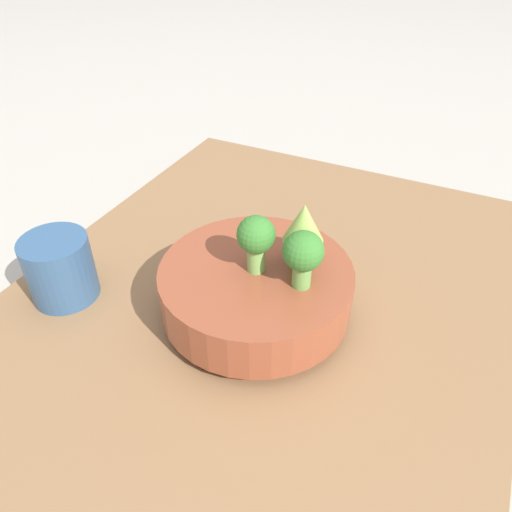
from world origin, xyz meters
The scene contains 7 objects.
ground_plane centered at (0.00, 0.00, 0.00)m, with size 6.00×6.00×0.00m, color #ADA89E.
table centered at (0.00, 0.00, 0.02)m, with size 0.95×0.63×0.04m.
bowl centered at (-0.04, 0.01, 0.08)m, with size 0.23×0.23×0.07m.
broccoli_floret_back centered at (-0.04, 0.07, 0.15)m, with size 0.05×0.05×0.07m.
romanesco_piece_far centered at (-0.07, 0.05, 0.16)m, with size 0.05×0.05×0.08m.
broccoli_floret_center centered at (-0.04, 0.01, 0.15)m, with size 0.04×0.04×0.07m.
cup centered at (0.04, -0.23, 0.08)m, with size 0.08×0.08×0.09m.
Camera 1 is at (0.37, 0.21, 0.48)m, focal length 35.00 mm.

